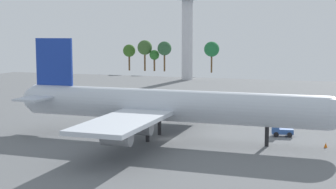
% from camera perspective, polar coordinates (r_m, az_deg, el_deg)
% --- Properties ---
extents(ground_plane, '(243.07, 243.07, 0.00)m').
position_cam_1_polar(ground_plane, '(90.39, 0.00, -5.16)').
color(ground_plane, slate).
extents(cargo_airplane, '(60.77, 49.36, 18.19)m').
position_cam_1_polar(cargo_airplane, '(89.40, -0.21, -1.30)').
color(cargo_airplane, silver).
rests_on(cargo_airplane, ground_plane).
extents(baggage_tug, '(3.21, 4.29, 2.02)m').
position_cam_1_polar(baggage_tug, '(109.69, 17.94, -2.74)').
color(baggage_tug, '#232328').
rests_on(baggage_tug, ground_plane).
extents(fuel_truck, '(4.19, 2.84, 2.41)m').
position_cam_1_polar(fuel_truck, '(95.01, 12.86, -4.04)').
color(fuel_truck, '#2D5193').
rests_on(fuel_truck, ground_plane).
extents(safety_cone_nose, '(0.59, 0.59, 0.84)m').
position_cam_1_polar(safety_cone_nose, '(87.92, 17.71, -5.57)').
color(safety_cone_nose, orange).
rests_on(safety_cone_nose, ground_plane).
extents(control_tower, '(8.73, 8.73, 37.16)m').
position_cam_1_polar(control_tower, '(203.56, 2.25, 8.09)').
color(control_tower, silver).
rests_on(control_tower, ground_plane).
extents(tree_line_backdrop, '(141.27, 7.54, 16.46)m').
position_cam_1_polar(tree_line_backdrop, '(235.45, 10.19, 5.02)').
color(tree_line_backdrop, '#51381E').
rests_on(tree_line_backdrop, ground_plane).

